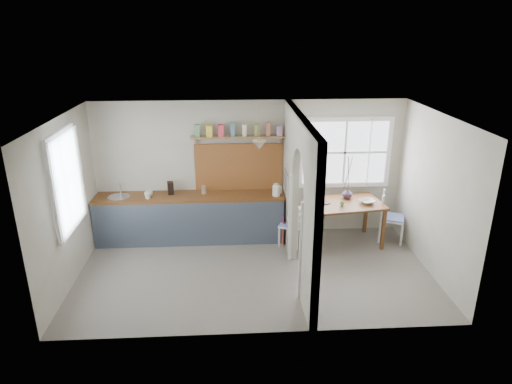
{
  "coord_description": "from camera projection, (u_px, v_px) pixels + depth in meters",
  "views": [
    {
      "loc": [
        -0.37,
        -6.66,
        3.88
      ],
      "look_at": [
        0.06,
        0.58,
        1.2
      ],
      "focal_mm": 32.0,
      "sensor_mm": 36.0,
      "label": 1
    }
  ],
  "objects": [
    {
      "name": "utensil_rail",
      "position": [
        286.0,
        172.0,
        7.97
      ],
      "size": [
        0.02,
        0.5,
        0.02
      ],
      "primitive_type": "cylinder",
      "rotation": [
        1.57,
        0.0,
        0.0
      ],
      "color": "silver",
      "rests_on": "partition"
    },
    {
      "name": "bowl",
      "position": [
        367.0,
        202.0,
        8.28
      ],
      "size": [
        0.33,
        0.33,
        0.07
      ],
      "primitive_type": "imported",
      "rotation": [
        0.0,
        0.0,
        0.28
      ],
      "color": "silver",
      "rests_on": "dining_table"
    },
    {
      "name": "floor",
      "position": [
        255.0,
        272.0,
        7.6
      ],
      "size": [
        5.8,
        3.2,
        0.01
      ],
      "primitive_type": "cube",
      "color": "slate",
      "rests_on": "ground"
    },
    {
      "name": "pendant_lamp",
      "position": [
        259.0,
        145.0,
        8.03
      ],
      "size": [
        0.26,
        0.26,
        0.16
      ],
      "primitive_type": "cone",
      "color": "beige",
      "rests_on": "ceiling"
    },
    {
      "name": "shelf",
      "position": [
        239.0,
        134.0,
        8.29
      ],
      "size": [
        1.75,
        0.2,
        0.21
      ],
      "color": "#947352",
      "rests_on": "walls"
    },
    {
      "name": "dining_table",
      "position": [
        344.0,
        223.0,
        8.47
      ],
      "size": [
        1.42,
        1.05,
        0.82
      ],
      "primitive_type": null,
      "rotation": [
        0.0,
        0.0,
        0.14
      ],
      "color": "brown",
      "rests_on": "floor"
    },
    {
      "name": "table_cup",
      "position": [
        342.0,
        204.0,
        8.15
      ],
      "size": [
        0.11,
        0.11,
        0.08
      ],
      "primitive_type": "imported",
      "rotation": [
        0.0,
        0.0,
        0.32
      ],
      "color": "#67A862",
      "rests_on": "dining_table"
    },
    {
      "name": "backsplash",
      "position": [
        239.0,
        167.0,
        8.59
      ],
      "size": [
        1.65,
        0.03,
        0.9
      ],
      "primitive_type": "cube",
      "color": "brown",
      "rests_on": "walls"
    },
    {
      "name": "chair_right",
      "position": [
        392.0,
        217.0,
        8.56
      ],
      "size": [
        0.56,
        0.56,
        0.95
      ],
      "primitive_type": null,
      "rotation": [
        0.0,
        0.0,
        1.19
      ],
      "color": "white",
      "rests_on": "floor"
    },
    {
      "name": "mug_b",
      "position": [
        149.0,
        193.0,
        8.39
      ],
      "size": [
        0.16,
        0.16,
        0.11
      ],
      "primitive_type": "imported",
      "rotation": [
        0.0,
        0.0,
        0.18
      ],
      "color": "white",
      "rests_on": "counter"
    },
    {
      "name": "partition",
      "position": [
        299.0,
        188.0,
        7.19
      ],
      "size": [
        0.12,
        3.2,
        2.6
      ],
      "color": "beige",
      "rests_on": "floor"
    },
    {
      "name": "ceiling",
      "position": [
        254.0,
        117.0,
        6.7
      ],
      "size": [
        5.8,
        3.2,
        0.01
      ],
      "primitive_type": "cube",
      "color": "beige",
      "rests_on": "walls"
    },
    {
      "name": "vase",
      "position": [
        347.0,
        193.0,
        8.5
      ],
      "size": [
        0.2,
        0.2,
        0.2
      ],
      "primitive_type": "imported",
      "rotation": [
        0.0,
        0.0,
        0.05
      ],
      "color": "#412E48",
      "rests_on": "dining_table"
    },
    {
      "name": "knife_block",
      "position": [
        171.0,
        188.0,
        8.48
      ],
      "size": [
        0.13,
        0.16,
        0.23
      ],
      "primitive_type": "cube",
      "rotation": [
        0.0,
        0.0,
        0.21
      ],
      "color": "black",
      "rests_on": "counter"
    },
    {
      "name": "towel_magenta",
      "position": [
        283.0,
        231.0,
        8.46
      ],
      "size": [
        0.02,
        0.03,
        0.59
      ],
      "primitive_type": "cube",
      "color": "#CF2B76",
      "rests_on": "counter"
    },
    {
      "name": "chair_left",
      "position": [
        291.0,
        224.0,
        8.4
      ],
      "size": [
        0.51,
        0.51,
        0.85
      ],
      "primitive_type": null,
      "rotation": [
        0.0,
        0.0,
        -1.99
      ],
      "color": "white",
      "rests_on": "floor"
    },
    {
      "name": "towel_orange",
      "position": [
        283.0,
        233.0,
        8.41
      ],
      "size": [
        0.02,
        0.03,
        0.5
      ],
      "primitive_type": "cube",
      "color": "orange",
      "rests_on": "counter"
    },
    {
      "name": "jar",
      "position": [
        204.0,
        190.0,
        8.51
      ],
      "size": [
        0.11,
        0.11,
        0.15
      ],
      "primitive_type": "cylinder",
      "rotation": [
        0.0,
        0.0,
        0.23
      ],
      "color": "gray",
      "rests_on": "counter"
    },
    {
      "name": "kettle",
      "position": [
        276.0,
        190.0,
        8.39
      ],
      "size": [
        0.24,
        0.22,
        0.23
      ],
      "primitive_type": null,
      "rotation": [
        0.0,
        0.0,
        0.4
      ],
      "color": "white",
      "rests_on": "counter"
    },
    {
      "name": "nook_window",
      "position": [
        345.0,
        153.0,
        8.61
      ],
      "size": [
        1.76,
        0.1,
        1.3
      ],
      "primitive_type": null,
      "color": "white",
      "rests_on": "walls"
    },
    {
      "name": "counter",
      "position": [
        191.0,
        217.0,
        8.62
      ],
      "size": [
        3.5,
        0.6,
        0.9
      ],
      "color": "brown",
      "rests_on": "floor"
    },
    {
      "name": "sink",
      "position": [
        119.0,
        197.0,
        8.37
      ],
      "size": [
        0.4,
        0.4,
        0.02
      ],
      "primitive_type": "cylinder",
      "color": "silver",
      "rests_on": "counter"
    },
    {
      "name": "plate",
      "position": [
        325.0,
        202.0,
        8.3
      ],
      "size": [
        0.21,
        0.21,
        0.02
      ],
      "primitive_type": "cylinder",
      "rotation": [
        0.0,
        0.0,
        -0.05
      ],
      "color": "black",
      "rests_on": "dining_table"
    },
    {
      "name": "kitchen_window",
      "position": [
        65.0,
        182.0,
        6.87
      ],
      "size": [
        0.1,
        1.16,
        1.5
      ],
      "primitive_type": null,
      "color": "white",
      "rests_on": "walls"
    },
    {
      "name": "mug_a",
      "position": [
        148.0,
        196.0,
        8.26
      ],
      "size": [
        0.13,
        0.13,
        0.12
      ],
      "primitive_type": "imported",
      "rotation": [
        0.0,
        0.0,
        0.02
      ],
      "color": "white",
      "rests_on": "counter"
    },
    {
      "name": "walls",
      "position": [
        255.0,
        199.0,
        7.15
      ],
      "size": [
        5.81,
        3.21,
        2.6
      ],
      "color": "beige",
      "rests_on": "floor"
    }
  ]
}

